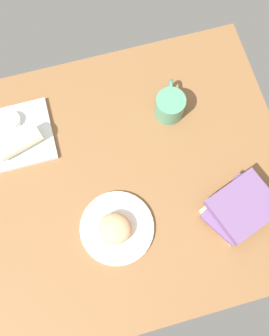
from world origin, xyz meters
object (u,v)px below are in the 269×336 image
Objects in this scene: scone_pastry at (115,229)px; breakfast_wrap at (19,142)px; square_plate at (19,136)px; coffee_mug at (170,105)px; book_stack at (239,208)px; sauce_cup at (12,120)px; round_plate at (117,228)px.

breakfast_wrap is (-22.05, 33.62, 0.47)cm from scone_pastry.
coffee_mug is (49.40, -4.14, 3.67)cm from square_plate.
square_plate is 0.91× the size of book_stack.
book_stack reaches higher than sauce_cup.
book_stack reaches higher than breakfast_wrap.
square_plate is (-22.66, 37.44, -3.28)cm from scone_pastry.
scone_pastry is at bearing -60.98° from sauce_cup.
book_stack is 1.71× the size of coffee_mug.
square_plate is (-23.20, 37.02, 0.10)cm from round_plate.
scone_pastry is at bearing -128.77° from coffee_mug.
round_plate is 1.04× the size of square_plate.
breakfast_wrap is at bearing 124.23° from round_plate.
round_plate is 2.28× the size of scone_pastry.
square_plate is at bearing 121.18° from scone_pastry.
book_stack reaches higher than round_plate.
coffee_mug reaches higher than scone_pastry.
book_stack is at bearing -37.21° from sauce_cup.
scone_pastry reaches higher than square_plate.
sauce_cup is at bearing 169.94° from coffee_mug.
coffee_mug is at bearing 51.46° from round_plate.
sauce_cup is (-23.41, 42.20, -1.19)cm from scone_pastry.
coffee_mug reaches higher than round_plate.
scone_pastry reaches higher than sauce_cup.
scone_pastry is 0.70× the size of breakfast_wrap.
coffee_mug is (26.20, 32.89, 3.77)cm from round_plate.
square_plate is 1.54× the size of breakfast_wrap.
square_plate is 3.83× the size of sauce_cup.
breakfast_wrap is at bearing -80.99° from square_plate.
square_plate is 5.38cm from breakfast_wrap.
scone_pastry is 0.71× the size of coffee_mug.
book_stack is 38.47cm from coffee_mug.
book_stack is at bearing -6.48° from round_plate.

